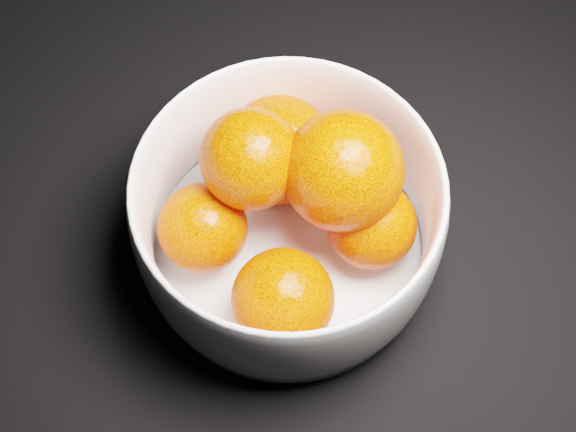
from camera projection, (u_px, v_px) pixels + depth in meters
bowl at (288, 220)px, 0.60m from camera, size 0.23×0.23×0.11m
orange_pile at (293, 195)px, 0.60m from camera, size 0.18×0.18×0.13m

